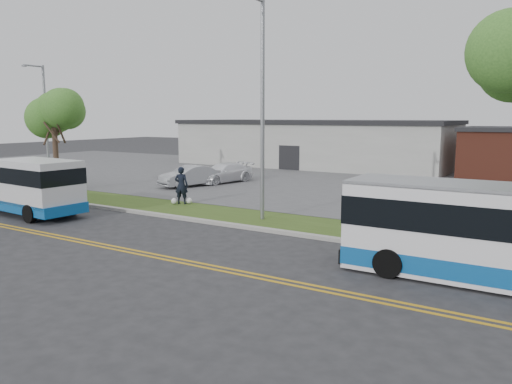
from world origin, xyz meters
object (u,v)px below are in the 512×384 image
Objects in this scene: streetlight_far at (45,120)px; parked_car_b at (223,173)px; parked_car_a at (190,176)px; shuttle_bus at (30,185)px; tree_west at (53,109)px; streetlight_near at (262,104)px; pedestrian at (181,185)px.

streetlight_far reaches higher than parked_car_b.
parked_car_a is 2.93m from parked_car_b.
shuttle_bus is at bearing -75.49° from parked_car_a.
streetlight_near reaches higher than tree_west.
parked_car_b is at bearing 33.85° from streetlight_far.
pedestrian reaches higher than parked_car_b.
streetlight_near is at bearing 27.81° from shuttle_bus.
streetlight_near is 2.29× the size of parked_car_a.
streetlight_near is at bearing 147.57° from pedestrian.
streetlight_near is 1.19× the size of streetlight_far.
pedestrian is at bearing -36.79° from parked_car_a.
parked_car_a is at bearing -91.52° from parked_car_b.
parked_car_a is at bearing 90.91° from shuttle_bus.
streetlight_far is 1.12× the size of shuttle_bus.
shuttle_bus is at bearing -82.57° from parked_car_b.
parked_car_b is (10.08, 6.76, -3.70)m from streetlight_far.
streetlight_far is (-19.00, 2.69, -0.76)m from streetlight_near.
parked_car_a is at bearing 145.53° from streetlight_near.
parked_car_b is at bearing 88.58° from shuttle_bus.
shuttle_bus is at bearing -46.08° from tree_west.
streetlight_far is at bearing -27.32° from pedestrian.
streetlight_near reaches higher than pedestrian.
tree_west is 1.49× the size of parked_car_b.
streetlight_near is at bearing -17.30° from parked_car_a.
pedestrian reaches higher than parked_car_a.
parked_car_b is at bearing -89.34° from pedestrian.
parked_car_b is (1.22, 14.02, -0.66)m from shuttle_bus.
parked_car_a is (0.52, 11.18, -0.65)m from shuttle_bus.
streetlight_far reaches higher than tree_west.
streetlight_near is 1.34× the size of shuttle_bus.
streetlight_near is 13.74m from parked_car_b.
parked_car_a is (5.37, 6.14, -4.34)m from tree_west.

